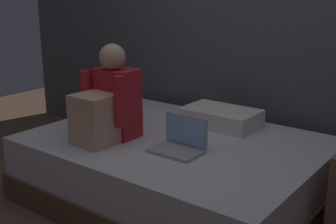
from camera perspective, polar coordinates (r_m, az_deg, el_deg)
The scene contains 6 objects.
ground_plane at distance 2.92m, azimuth 0.65°, elevation -14.41°, with size 8.00×8.00×0.00m, color brown.
wall_back at distance 3.56m, azimuth 12.70°, elevation 13.48°, with size 5.60×0.10×2.70m, color #4C4F54.
bed at distance 3.14m, azimuth 1.02°, elevation -7.48°, with size 2.00×1.50×0.46m.
person_sitting at distance 3.00m, azimuth -7.86°, elevation 1.04°, with size 0.39×0.44×0.66m.
laptop at distance 2.81m, azimuth 1.58°, elevation -4.03°, with size 0.32×0.23×0.22m.
pillow at distance 3.35m, azimuth 6.90°, elevation -0.67°, with size 0.56×0.36×0.13m, color silver.
Camera 1 is at (1.51, -2.02, 1.47)m, focal length 46.72 mm.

